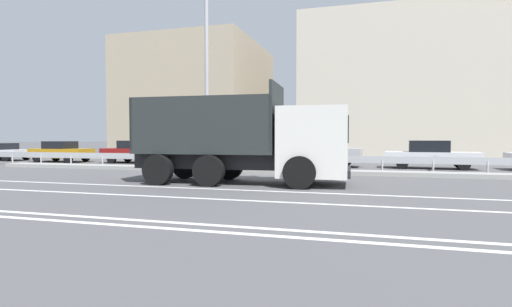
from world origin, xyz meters
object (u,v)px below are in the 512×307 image
street_lamp_1 (205,54)px  parked_car_5 (431,155)px  dump_truck (268,146)px  parked_car_1 (61,151)px  parked_car_0 (2,151)px  median_road_sign (339,145)px  parked_car_3 (231,153)px  parked_car_2 (139,152)px  parked_car_4 (318,153)px

street_lamp_1 → parked_car_5: bearing=25.0°
dump_truck → parked_car_1: 18.88m
street_lamp_1 → parked_car_0: street_lamp_1 is taller
parked_car_0 → median_road_sign: bearing=75.1°
street_lamp_1 → parked_car_5: street_lamp_1 is taller
street_lamp_1 → parked_car_0: bearing=165.3°
parked_car_0 → parked_car_3: bearing=86.1°
parked_car_2 → dump_truck: bearing=48.8°
dump_truck → parked_car_4: (0.51, 9.23, -0.57)m
dump_truck → parked_car_0: 23.95m
parked_car_4 → dump_truck: bearing=-0.3°
parked_car_0 → parked_car_2: (11.13, 0.18, 0.09)m
parked_car_5 → parked_car_3: bearing=-86.0°
street_lamp_1 → parked_car_4: size_ratio=2.12×
parked_car_0 → parked_car_1: 5.46m
parked_car_0 → street_lamp_1: bearing=70.9°
parked_car_4 → parked_car_5: parked_car_5 is taller
parked_car_1 → parked_car_3: parked_car_3 is taller
median_road_sign → parked_car_1: bearing=167.4°
median_road_sign → parked_car_3: 8.22m
parked_car_0 → parked_car_2: parked_car_2 is taller
parked_car_1 → parked_car_2: (5.68, 0.45, 0.03)m
parked_car_1 → parked_car_5: bearing=89.6°
dump_truck → parked_car_2: 14.38m
parked_car_5 → street_lamp_1: bearing=-61.5°
street_lamp_1 → parked_car_5: size_ratio=2.14×
parked_car_3 → parked_car_5: (11.09, 0.10, 0.02)m
median_road_sign → parked_car_1: (-18.80, 4.22, -0.61)m
dump_truck → parked_car_1: size_ratio=1.92×
median_road_sign → parked_car_2: size_ratio=0.52×
dump_truck → street_lamp_1: (-4.25, 4.29, 4.27)m
median_road_sign → parked_car_0: bearing=169.5°
street_lamp_1 → parked_car_2: 9.68m
median_road_sign → parked_car_1: size_ratio=0.61×
dump_truck → parked_car_0: dump_truck is taller
median_road_sign → parked_car_5: (4.34, 4.76, -0.58)m
parked_car_3 → parked_car_1: bearing=94.7°
parked_car_2 → parked_car_0: bearing=-90.6°
parked_car_1 → parked_car_2: 5.70m
parked_car_2 → parked_car_4: (11.56, 0.05, 0.02)m
median_road_sign → street_lamp_1: size_ratio=0.24×
dump_truck → parked_car_3: 10.31m
dump_truck → parked_car_3: bearing=-155.9°
parked_car_0 → parked_car_4: size_ratio=0.83×
dump_truck → parked_car_3: (-4.69, 9.16, -0.61)m
parked_car_5 → dump_truck: bearing=-31.2°
parked_car_1 → parked_car_3: (12.05, 0.44, 0.01)m
parked_car_0 → parked_car_4: 22.69m
parked_car_0 → parked_car_1: parked_car_1 is taller
parked_car_1 → parked_car_2: size_ratio=0.86×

